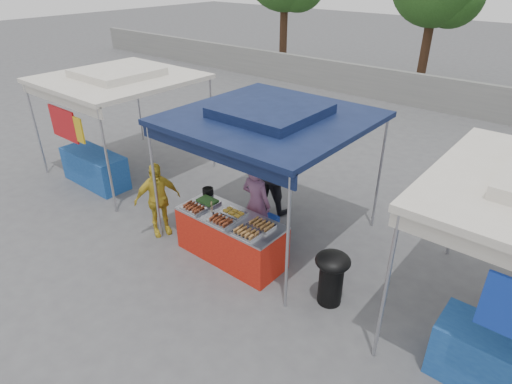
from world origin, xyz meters
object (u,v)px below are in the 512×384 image
Objects in this scene: helper_man at (272,171)px; vendor_table at (231,237)px; vendor_woman at (256,204)px; wok_burner at (332,274)px; cooking_pot at (208,191)px; customer_person at (157,199)px.

vendor_table is at bearing 97.32° from helper_man.
helper_man reaches higher than vendor_table.
vendor_table is 1.21× the size of vendor_woman.
vendor_woman reaches higher than vendor_table.
wok_burner is 3.03m from helper_man.
vendor_table is 9.64× the size of cooking_pot.
vendor_woman is 1.27m from helper_man.
cooking_pot is 0.23× the size of wok_burner.
helper_man is at bearing 105.37° from vendor_table.
cooking_pot reaches higher than vendor_table.
vendor_table is at bearing -20.97° from cooking_pot.
helper_man reaches higher than vendor_woman.
customer_person is at bearing -138.34° from cooking_pot.
wok_burner is 2.04m from vendor_woman.
vendor_table is 2.18× the size of wok_burner.
helper_man reaches higher than customer_person.
helper_man is (-0.53, 1.15, 0.08)m from vendor_woman.
cooking_pot is at bearing 17.31° from vendor_woman.
wok_burner reaches higher than vendor_table.
wok_burner is at bearing 161.49° from vendor_woman.
wok_burner is at bearing 3.81° from vendor_table.
cooking_pot is 0.98m from vendor_woman.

